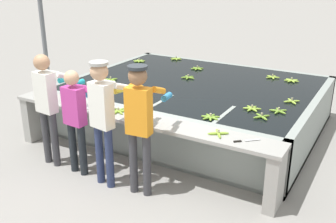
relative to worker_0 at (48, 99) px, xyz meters
The scene contains 24 objects.
ground_plane 1.59m from the worker_0, 13.18° to the left, with size 80.00×80.00×0.00m, color gray.
wash_tank 2.82m from the worker_0, 64.59° to the left, with size 4.42×3.53×0.83m.
work_ledge 1.35m from the worker_0, 23.03° to the left, with size 4.42×0.45×0.83m.
worker_0 is the anchor object (origin of this frame).
worker_1 0.56m from the worker_0, ahead, with size 0.44×0.72×1.56m.
worker_2 1.11m from the worker_0, ahead, with size 0.47×0.75×1.76m.
worker_3 1.64m from the worker_0, ahead, with size 0.45×0.74×1.76m.
banana_bunch_floating_0 4.25m from the worker_0, 56.64° to the left, with size 0.27×0.27×0.08m.
banana_bunch_floating_1 3.50m from the worker_0, 77.18° to the left, with size 0.27×0.28×0.08m.
banana_bunch_floating_2 3.05m from the worker_0, 32.50° to the left, with size 0.27×0.28×0.08m.
banana_bunch_floating_3 3.98m from the worker_0, 90.66° to the left, with size 0.28×0.27×0.08m.
banana_bunch_floating_4 3.13m from the worker_0, 26.25° to the left, with size 0.24×0.24×0.08m.
banana_bunch_floating_5 1.86m from the worker_0, 98.55° to the left, with size 0.28×0.27×0.08m.
banana_bunch_floating_6 3.43m from the worker_0, 101.09° to the left, with size 0.28×0.28×0.08m.
banana_bunch_floating_7 3.78m from the worker_0, 37.15° to the left, with size 0.24×0.24×0.08m.
banana_bunch_floating_8 2.40m from the worker_0, 24.56° to the left, with size 0.28×0.28×0.08m.
banana_bunch_floating_9 4.42m from the worker_0, 52.16° to the left, with size 0.28×0.28×0.08m.
banana_bunch_floating_10 2.86m from the worker_0, 71.02° to the left, with size 0.27×0.28×0.08m.
banana_bunch_floating_11 3.43m from the worker_0, 30.46° to the left, with size 0.27×0.27×0.08m.
banana_bunch_ledge_0 1.05m from the worker_0, 30.43° to the left, with size 0.26×0.28×0.08m.
banana_bunch_ledge_1 2.56m from the worker_0, 11.55° to the left, with size 0.25×0.25×0.08m.
knife_0 2.90m from the worker_0, ahead, with size 0.28×0.26×0.02m.
knife_1 0.61m from the worker_0, 65.36° to the left, with size 0.29×0.24×0.02m.
support_post_left 2.65m from the worker_0, 136.80° to the left, with size 0.09×0.09×3.20m.
Camera 1 is at (3.10, -4.11, 2.91)m, focal length 42.00 mm.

